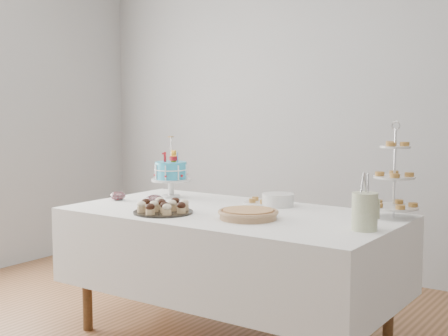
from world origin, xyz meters
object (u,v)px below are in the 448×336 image
Objects in this scene: tiered_stand at (394,178)px; utensil_pitcher at (365,210)px; table at (231,250)px; plate_stack at (278,200)px; pastry_plate at (262,201)px; pie at (248,213)px; cupcake_tray at (163,207)px; birthday_cake at (171,181)px; jam_bowl_b at (155,200)px; jam_bowl_a at (118,196)px.

tiered_stand is 1.85× the size of utensil_pitcher.
plate_stack reaches higher than table.
pastry_plate is 0.81× the size of utensil_pitcher.
pie is 1.43× the size of pastry_plate.
cupcake_tray reaches higher than pastry_plate.
utensil_pitcher is (1.48, -0.29, -0.01)m from birthday_cake.
jam_bowl_b is at bearing -88.39° from birthday_cake.
table is at bearing -39.95° from birthday_cake.
tiered_stand is 1.43m from jam_bowl_b.
utensil_pitcher reaches higher than pastry_plate.
birthday_cake is at bearing -169.59° from pastry_plate.
jam_bowl_b reaches higher than pastry_plate.
tiered_stand is at bearing 0.35° from pastry_plate.
pie is at bearing -142.52° from tiered_stand.
table is 0.58m from jam_bowl_b.
pie is at bearing -80.34° from plate_stack.
cupcake_tray reaches higher than jam_bowl_a.
pastry_plate is 0.94m from jam_bowl_a.
utensil_pitcher is at bearing 0.03° from jam_bowl_a.
tiered_stand is 2.71× the size of plate_stack.
cupcake_tray reaches higher than pie.
birthday_cake is 1.50m from utensil_pitcher.
tiered_stand reaches higher than pastry_plate.
plate_stack is at bearing -9.57° from pastry_plate.
tiered_stand reaches higher than jam_bowl_a.
plate_stack is 1.97× the size of jam_bowl_a.
cupcake_tray is 1.20× the size of utensil_pitcher.
table is 17.02× the size of jam_bowl_b.
utensil_pitcher is (1.35, 0.02, 0.07)m from jam_bowl_b.
pastry_plate is at bearing 89.49° from table.
utensil_pitcher reaches higher than jam_bowl_a.
table is at bearing -90.51° from pastry_plate.
birthday_cake is 2.07× the size of plate_stack.
pie is 1.05m from jam_bowl_a.
pastry_plate is 0.94m from utensil_pitcher.
table is 0.75m from birthday_cake.
cupcake_tray is 1.04× the size of pie.
plate_stack reaches higher than jam_bowl_a.
pie is 0.62× the size of tiered_stand.
jam_bowl_a is (-0.84, -0.41, 0.01)m from pastry_plate.
tiered_stand is (1.13, 0.61, 0.18)m from cupcake_tray.
jam_bowl_b is at bearing -169.83° from table.
jam_bowl_b is (-0.63, -0.41, -0.01)m from plate_stack.
plate_stack is at bearing 33.01° from jam_bowl_b.
plate_stack is 0.82m from utensil_pitcher.
plate_stack is 0.13m from pastry_plate.
jam_bowl_a is 0.33m from jam_bowl_b.
jam_bowl_a is at bearing -166.13° from tiered_stand.
utensil_pitcher reaches higher than jam_bowl_b.
birthday_cake is 0.35m from jam_bowl_b.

